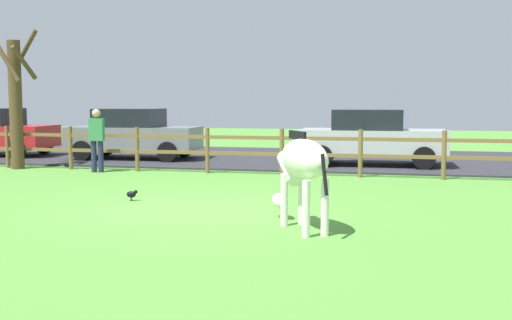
{
  "coord_description": "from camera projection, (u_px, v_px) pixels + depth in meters",
  "views": [
    {
      "loc": [
        3.31,
        -9.67,
        1.84
      ],
      "look_at": [
        0.79,
        1.36,
        0.73
      ],
      "focal_mm": 42.18,
      "sensor_mm": 36.0,
      "label": 1
    }
  ],
  "objects": [
    {
      "name": "paddock_fence",
      "position": [
        244.0,
        148.0,
        15.16
      ],
      "size": [
        21.41,
        0.11,
        1.16
      ],
      "color": "brown",
      "rests_on": "ground_plane"
    },
    {
      "name": "crow_on_grass",
      "position": [
        132.0,
        194.0,
        11.12
      ],
      "size": [
        0.22,
        0.1,
        0.2
      ],
      "color": "black",
      "rests_on": "ground_plane"
    },
    {
      "name": "parked_car_silver",
      "position": [
        371.0,
        137.0,
        16.86
      ],
      "size": [
        4.04,
        1.97,
        1.56
      ],
      "color": "#B7BABF",
      "rests_on": "parking_asphalt"
    },
    {
      "name": "ground_plane",
      "position": [
        193.0,
        209.0,
        10.3
      ],
      "size": [
        60.0,
        60.0,
        0.0
      ],
      "primitive_type": "plane",
      "color": "#549338"
    },
    {
      "name": "bare_tree",
      "position": [
        16.0,
        99.0,
        16.26
      ],
      "size": [
        0.97,
        0.99,
        3.81
      ],
      "color": "#513A23",
      "rests_on": "ground_plane"
    },
    {
      "name": "parking_asphalt",
      "position": [
        287.0,
        158.0,
        19.32
      ],
      "size": [
        28.0,
        7.4,
        0.05
      ],
      "primitive_type": "cube",
      "color": "#2D2D33",
      "rests_on": "ground_plane"
    },
    {
      "name": "zebra",
      "position": [
        302.0,
        166.0,
        8.56
      ],
      "size": [
        1.23,
        1.71,
        1.41
      ],
      "color": "white",
      "rests_on": "ground_plane"
    },
    {
      "name": "visitor_near_fence",
      "position": [
        97.0,
        137.0,
        15.55
      ],
      "size": [
        0.4,
        0.29,
        1.64
      ],
      "color": "#232847",
      "rests_on": "ground_plane"
    },
    {
      "name": "parked_car_grey",
      "position": [
        133.0,
        133.0,
        18.75
      ],
      "size": [
        4.08,
        2.04,
        1.56
      ],
      "color": "slate",
      "rests_on": "parking_asphalt"
    }
  ]
}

